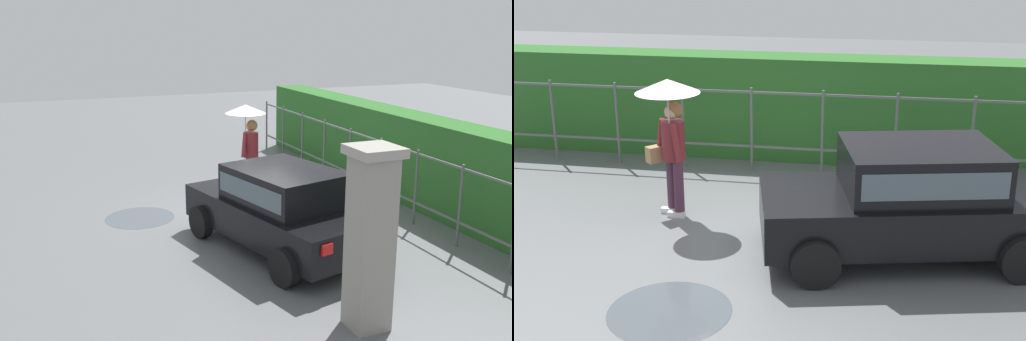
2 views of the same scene
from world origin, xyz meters
TOP-DOWN VIEW (x-y plane):
  - ground_plane at (0.00, 0.00)m, footprint 40.00×40.00m
  - car at (2.16, -0.19)m, footprint 3.98×2.52m
  - pedestrian at (-1.26, 0.53)m, footprint 0.92×0.92m
  - gate_pillar at (4.99, -0.23)m, footprint 0.60×0.60m
  - fence_section at (0.08, 2.79)m, footprint 11.24×0.05m
  - hedge_row at (0.08, 3.78)m, footprint 12.19×0.90m
  - puddle_near at (-0.45, -2.16)m, footprint 1.40×1.40m

SIDE VIEW (x-z plane):
  - ground_plane at x=0.00m, z-range 0.00..0.00m
  - puddle_near at x=-0.45m, z-range 0.00..0.00m
  - car at x=2.16m, z-range 0.06..1.54m
  - fence_section at x=0.08m, z-range 0.08..1.58m
  - hedge_row at x=0.08m, z-range 0.00..1.90m
  - gate_pillar at x=4.99m, z-range 0.03..2.45m
  - pedestrian at x=-1.26m, z-range 0.46..2.54m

